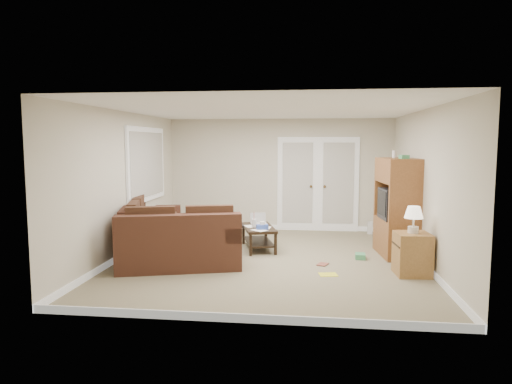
# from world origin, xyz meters

# --- Properties ---
(floor) EXTENTS (5.50, 5.50, 0.00)m
(floor) POSITION_xyz_m (0.00, 0.00, 0.00)
(floor) COLOR gray
(floor) RESTS_ON ground
(ceiling) EXTENTS (5.00, 5.50, 0.02)m
(ceiling) POSITION_xyz_m (0.00, 0.00, 2.50)
(ceiling) COLOR white
(ceiling) RESTS_ON wall_back
(wall_left) EXTENTS (0.02, 5.50, 2.50)m
(wall_left) POSITION_xyz_m (-2.50, 0.00, 1.25)
(wall_left) COLOR beige
(wall_left) RESTS_ON floor
(wall_right) EXTENTS (0.02, 5.50, 2.50)m
(wall_right) POSITION_xyz_m (2.50, 0.00, 1.25)
(wall_right) COLOR beige
(wall_right) RESTS_ON floor
(wall_back) EXTENTS (5.00, 0.02, 2.50)m
(wall_back) POSITION_xyz_m (0.00, 2.75, 1.25)
(wall_back) COLOR beige
(wall_back) RESTS_ON floor
(wall_front) EXTENTS (5.00, 0.02, 2.50)m
(wall_front) POSITION_xyz_m (0.00, -2.75, 1.25)
(wall_front) COLOR beige
(wall_front) RESTS_ON floor
(baseboards) EXTENTS (5.00, 5.50, 0.10)m
(baseboards) POSITION_xyz_m (0.00, 0.00, 0.05)
(baseboards) COLOR silver
(baseboards) RESTS_ON floor
(french_doors) EXTENTS (1.80, 0.05, 2.13)m
(french_doors) POSITION_xyz_m (0.85, 2.71, 1.04)
(french_doors) COLOR silver
(french_doors) RESTS_ON floor
(window_left) EXTENTS (0.05, 1.92, 1.42)m
(window_left) POSITION_xyz_m (-2.46, 1.00, 1.55)
(window_left) COLOR silver
(window_left) RESTS_ON wall_left
(sectional_sofa) EXTENTS (2.62, 3.04, 0.89)m
(sectional_sofa) POSITION_xyz_m (-1.82, -0.01, 0.35)
(sectional_sofa) COLOR #48281B
(sectional_sofa) RESTS_ON floor
(coffee_table) EXTENTS (0.78, 1.14, 0.71)m
(coffee_table) POSITION_xyz_m (-0.26, 0.76, 0.23)
(coffee_table) COLOR black
(coffee_table) RESTS_ON floor
(tv_armoire) EXTENTS (0.68, 1.11, 1.83)m
(tv_armoire) POSITION_xyz_m (2.20, 0.59, 0.86)
(tv_armoire) COLOR brown
(tv_armoire) RESTS_ON floor
(side_cabinet) EXTENTS (0.52, 0.52, 1.03)m
(side_cabinet) POSITION_xyz_m (2.20, -0.63, 0.37)
(side_cabinet) COLOR olive
(side_cabinet) RESTS_ON floor
(space_heater) EXTENTS (0.12, 0.10, 0.27)m
(space_heater) POSITION_xyz_m (1.98, 2.44, 0.13)
(space_heater) COLOR silver
(space_heater) RESTS_ON floor
(floor_magazine) EXTENTS (0.30, 0.25, 0.01)m
(floor_magazine) POSITION_xyz_m (0.96, -0.78, 0.00)
(floor_magazine) COLOR yellow
(floor_magazine) RESTS_ON floor
(floor_greenbox) EXTENTS (0.18, 0.23, 0.09)m
(floor_greenbox) POSITION_xyz_m (1.54, 0.24, 0.04)
(floor_greenbox) COLOR #449560
(floor_greenbox) RESTS_ON floor
(floor_book) EXTENTS (0.22, 0.25, 0.02)m
(floor_book) POSITION_xyz_m (0.83, -0.20, 0.01)
(floor_book) COLOR brown
(floor_book) RESTS_ON floor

